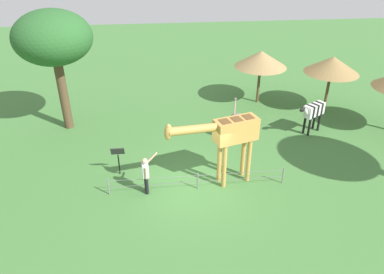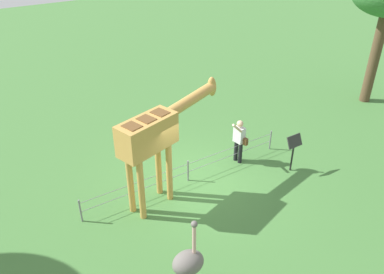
{
  "view_description": "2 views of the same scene",
  "coord_description": "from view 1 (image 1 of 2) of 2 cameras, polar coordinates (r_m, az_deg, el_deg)",
  "views": [
    {
      "loc": [
        1.47,
        11.9,
        9.06
      ],
      "look_at": [
        0.2,
        -0.03,
        2.25
      ],
      "focal_mm": 34.14,
      "sensor_mm": 36.0,
      "label": 1
    },
    {
      "loc": [
        -5.35,
        -8.3,
        7.56
      ],
      "look_at": [
        -0.2,
        -0.31,
        1.95
      ],
      "focal_mm": 36.42,
      "sensor_mm": 36.0,
      "label": 2
    }
  ],
  "objects": [
    {
      "name": "shade_hut_near",
      "position": [
        21.66,
        10.73,
        11.87
      ],
      "size": [
        2.99,
        2.99,
        3.12
      ],
      "color": "brown",
      "rests_on": "ground_plane"
    },
    {
      "name": "zebra",
      "position": [
        19.25,
        18.38,
        3.78
      ],
      "size": [
        1.69,
        1.21,
        1.66
      ],
      "color": "black",
      "rests_on": "ground_plane"
    },
    {
      "name": "ground_plane",
      "position": [
        15.03,
        0.77,
        -7.48
      ],
      "size": [
        60.0,
        60.0,
        0.0
      ],
      "primitive_type": "plane",
      "color": "#427538"
    },
    {
      "name": "wire_fence",
      "position": [
        14.6,
        0.89,
        -6.78
      ],
      "size": [
        7.05,
        0.05,
        0.75
      ],
      "color": "slate",
      "rests_on": "ground_plane"
    },
    {
      "name": "visitor",
      "position": [
        14.25,
        -7.24,
        -5.62
      ],
      "size": [
        0.65,
        0.58,
        1.69
      ],
      "color": "black",
      "rests_on": "ground_plane"
    },
    {
      "name": "giraffe",
      "position": [
        14.05,
        5.74,
        0.35
      ],
      "size": [
        3.75,
        1.53,
        3.2
      ],
      "color": "#C69347",
      "rests_on": "ground_plane"
    },
    {
      "name": "tree_east",
      "position": [
        18.77,
        -20.89,
        14.15
      ],
      "size": [
        3.68,
        3.68,
        6.0
      ],
      "color": "brown",
      "rests_on": "ground_plane"
    },
    {
      "name": "ostrich",
      "position": [
        17.72,
        7.04,
        2.94
      ],
      "size": [
        0.7,
        0.56,
        2.25
      ],
      "color": "#CC9E93",
      "rests_on": "ground_plane"
    },
    {
      "name": "info_sign",
      "position": [
        15.44,
        -11.5,
        -2.76
      ],
      "size": [
        0.56,
        0.21,
        1.32
      ],
      "color": "black",
      "rests_on": "ground_plane"
    },
    {
      "name": "shade_hut_aside",
      "position": [
        21.65,
        21.08,
        10.46
      ],
      "size": [
        2.96,
        2.96,
        3.13
      ],
      "color": "brown",
      "rests_on": "ground_plane"
    }
  ]
}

